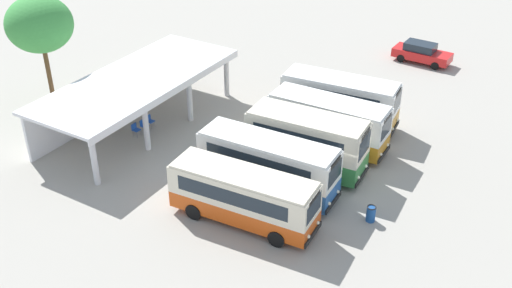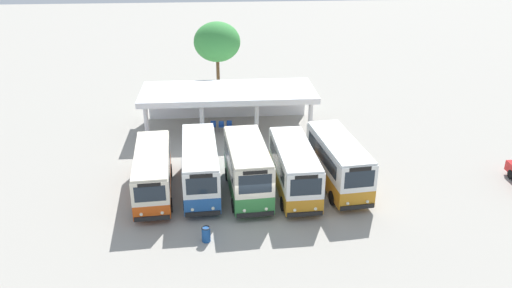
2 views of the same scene
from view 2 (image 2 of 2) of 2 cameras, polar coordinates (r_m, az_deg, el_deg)
The scene contains 12 objects.
ground_plane at distance 30.74m, azimuth -0.23°, elevation -8.14°, with size 180.00×180.00×0.00m, color #A39E93.
city_bus_nearest_orange at distance 32.97m, azimuth -11.57°, elevation -3.06°, with size 2.71×7.88×2.94m.
city_bus_second_in_row at distance 32.95m, azimuth -6.32°, elevation -2.43°, with size 2.58×7.94×3.23m.
city_bus_middle_cream at distance 32.19m, azimuth -0.98°, elevation -2.66°, with size 2.82×7.05×3.50m.
city_bus_fourth_amber at distance 32.63m, azimuth 4.32°, elevation -2.65°, with size 2.55×7.49×3.19m.
city_bus_fifth_blue at distance 33.72m, azimuth 9.25°, elevation -1.91°, with size 3.00×7.77×3.28m.
terminal_canopy at distance 43.40m, azimuth -3.18°, elevation 5.46°, with size 14.54×5.94×3.40m.
waiting_chair_end_by_column at distance 42.88m, azimuth -4.85°, elevation 2.15°, with size 0.46×0.46×0.86m.
waiting_chair_second_from_end at distance 42.77m, azimuth -3.94°, elevation 2.12°, with size 0.46×0.46×0.86m.
waiting_chair_middle_seat at distance 42.85m, azimuth -3.03°, elevation 2.18°, with size 0.46×0.46×0.86m.
roadside_tree_behind_canopy at distance 49.11m, azimuth -4.41°, elevation 11.40°, with size 4.44×4.44×7.72m.
litter_bin_apron at distance 28.44m, azimuth -5.65°, elevation -10.08°, with size 0.49×0.49×0.90m.
Camera 2 is at (-2.00, -26.03, 16.21)m, focal length 35.46 mm.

